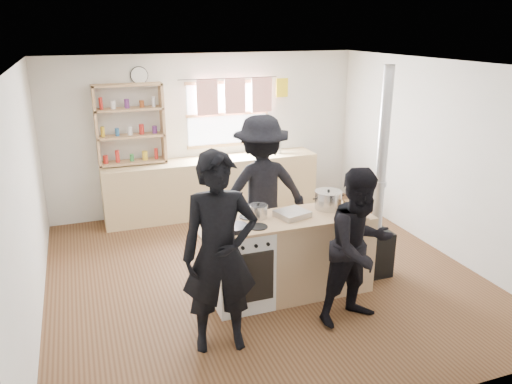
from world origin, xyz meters
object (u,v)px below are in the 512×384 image
(thermos, at_px, (278,144))
(bread_board, at_px, (354,206))
(stockpot_stove, at_px, (258,211))
(stockpot_counter, at_px, (328,200))
(cooking_island, at_px, (291,255))
(person_far, at_px, (261,190))
(skillet_greens, at_px, (235,228))
(person_near_left, at_px, (220,254))
(flue_heater, at_px, (377,225))
(roast_tray, at_px, (292,213))
(person_near_right, at_px, (360,247))

(thermos, xyz_separation_m, bread_board, (-0.25, -2.83, -0.07))
(stockpot_stove, distance_m, stockpot_counter, 0.84)
(cooking_island, bearing_deg, person_far, 90.60)
(skillet_greens, distance_m, person_near_left, 0.61)
(bread_board, bearing_deg, cooking_island, 174.91)
(stockpot_counter, height_order, bread_board, stockpot_counter)
(stockpot_stove, relative_size, person_near_left, 0.11)
(stockpot_stove, relative_size, person_far, 0.11)
(thermos, relative_size, person_near_left, 0.16)
(bread_board, distance_m, flue_heater, 0.56)
(thermos, height_order, stockpot_counter, thermos)
(bread_board, relative_size, person_far, 0.17)
(roast_tray, height_order, person_near_right, person_near_right)
(flue_heater, distance_m, person_far, 1.47)
(stockpot_counter, xyz_separation_m, bread_board, (0.24, -0.16, -0.05))
(stockpot_stove, relative_size, stockpot_counter, 0.65)
(stockpot_counter, distance_m, person_far, 0.97)
(stockpot_stove, distance_m, person_near_left, 1.01)
(cooking_island, xyz_separation_m, flue_heater, (1.15, 0.08, 0.18))
(thermos, relative_size, stockpot_counter, 0.99)
(skillet_greens, xyz_separation_m, person_near_right, (1.12, -0.57, -0.14))
(thermos, distance_m, skillet_greens, 3.36)
(person_near_right, bearing_deg, stockpot_stove, 123.85)
(person_far, bearing_deg, thermos, -116.54)
(bread_board, bearing_deg, person_near_left, -160.83)
(flue_heater, bearing_deg, person_far, 143.82)
(stockpot_stove, distance_m, person_near_right, 1.14)
(roast_tray, relative_size, stockpot_counter, 1.26)
(stockpot_stove, bearing_deg, skillet_greens, -145.00)
(skillet_greens, relative_size, flue_heater, 0.12)
(person_far, bearing_deg, stockpot_counter, 122.74)
(stockpot_stove, bearing_deg, thermos, 63.51)
(skillet_greens, xyz_separation_m, person_near_left, (-0.31, -0.52, -0.01))
(stockpot_counter, relative_size, person_far, 0.16)
(stockpot_stove, height_order, person_far, person_far)
(cooking_island, height_order, stockpot_stove, stockpot_stove)
(roast_tray, distance_m, person_near_left, 1.21)
(person_near_right, bearing_deg, skillet_greens, 143.23)
(stockpot_stove, bearing_deg, roast_tray, -14.63)
(skillet_greens, height_order, bread_board, bread_board)
(stockpot_counter, relative_size, person_near_right, 0.19)
(skillet_greens, relative_size, stockpot_counter, 1.00)
(person_near_left, height_order, person_near_right, person_near_left)
(stockpot_counter, height_order, person_near_right, person_near_right)
(cooking_island, height_order, person_near_right, person_near_right)
(stockpot_stove, bearing_deg, person_near_left, -130.35)
(thermos, relative_size, person_near_right, 0.19)
(flue_heater, bearing_deg, skillet_greens, -173.05)
(cooking_island, relative_size, roast_tray, 5.05)
(thermos, bearing_deg, skillet_greens, -119.92)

